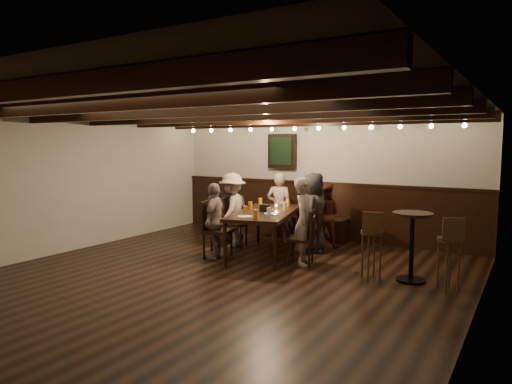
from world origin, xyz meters
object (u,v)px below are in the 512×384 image
Objects in this scene: person_bench_right at (325,215)px; person_left_near at (232,210)px; chair_right_far at (302,248)px; person_left_far at (215,221)px; chair_left_far at (217,241)px; bar_stool_left at (371,254)px; person_bench_left at (232,209)px; person_right_far at (304,221)px; high_top_table at (412,236)px; person_bench_centre at (279,208)px; dining_table at (265,215)px; chair_left_near at (234,232)px; person_right_near at (313,212)px; bar_stool_right at (449,263)px; chair_right_near at (311,236)px.

person_bench_right is 0.87× the size of person_left_near.
chair_right_far is at bearing 58.49° from person_left_near.
chair_left_far is at bearing 90.00° from person_left_far.
person_bench_left is at bearing 142.46° from bar_stool_left.
person_right_far is 1.43× the size of high_top_table.
person_bench_right is (1.19, 1.74, 0.30)m from chair_left_far.
person_bench_right is at bearing 170.54° from person_bench_centre.
person_left_near is 3.38m from high_top_table.
high_top_table reaches higher than dining_table.
bar_stool_left is (2.82, -0.71, 0.09)m from chair_left_near.
high_top_table is (1.90, -0.90, -0.07)m from person_right_near.
chair_left_far is 1.44m from chair_right_far.
chair_left_near is 0.41m from person_left_near.
bar_stool_left is (-0.50, -0.21, -0.27)m from high_top_table.
person_bench_left is at bearing 139.72° from bar_stool_right.
person_left_far is 1.50m from person_right_far.
dining_table is 2.40× the size of chair_left_near.
person_bench_centre is 0.97× the size of person_right_near.
person_bench_centre is 0.99× the size of person_left_near.
person_right_near reaches higher than high_top_table.
person_bench_right is 0.86× the size of person_right_far.
person_right_near is 1.43× the size of bar_stool_left.
person_left_far is at bearing -1.96° from chair_left_near.
bar_stool_right is at bearing 77.59° from person_left_far.
chair_left_far is 3.58m from bar_stool_right.
person_bench_centre is 0.96m from person_left_near.
bar_stool_left is 1.00m from bar_stool_right.
person_bench_right is (1.73, 0.49, -0.04)m from person_bench_left.
person_right_far is at bearing 178.68° from high_top_table.
chair_right_near reaches higher than chair_right_far.
bar_stool_right is at bearing 64.57° from person_left_near.
person_bench_left is 4.25m from bar_stool_right.
person_left_far is at bearing 90.00° from chair_right_far.
person_left_near is 0.90m from person_left_far.
person_bench_right reaches higher than dining_table.
person_bench_right is at bearing 121.16° from bar_stool_right.
person_bench_centre is 0.92m from person_bench_right.
chair_left_near is 0.60m from person_bench_left.
high_top_table is at bearing -21.93° from dining_table.
chair_left_far is 0.76× the size of person_left_far.
person_left_near reaches higher than chair_left_near.
high_top_table is at bearing 150.36° from person_bench_left.
bar_stool_left is (2.85, -0.70, -0.32)m from person_left_near.
chair_left_near is 0.66× the size of person_left_near.
person_bench_left reaches higher than chair_right_near.
chair_right_near is at bearing 121.49° from person_left_far.
chair_right_near reaches higher than dining_table.
chair_left_near reaches higher than chair_right_far.
chair_left_far reaches higher than chair_left_near.
person_left_far reaches higher than high_top_table.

